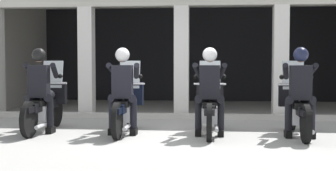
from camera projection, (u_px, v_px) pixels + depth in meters
ground_plane at (179, 115)px, 11.62m from camera, size 80.00×80.00×0.00m
station_building at (187, 36)px, 13.69m from camera, size 10.47×5.00×3.25m
kerb_strip at (180, 116)px, 10.80m from camera, size 9.97×0.24×0.12m
motorcycle_far_left at (45, 105)px, 8.93m from camera, size 0.62×2.04×1.35m
police_officer_far_left at (40, 83)px, 8.63m from camera, size 0.63×0.61×1.58m
motorcycle_center_left at (126, 106)px, 8.75m from camera, size 0.62×2.04×1.35m
police_officer_center_left at (123, 83)px, 8.44m from camera, size 0.63×0.61×1.58m
motorcycle_center_right at (210, 107)px, 8.59m from camera, size 0.62×2.04×1.35m
police_officer_center_right at (210, 84)px, 8.29m from camera, size 0.63×0.61×1.58m
motorcycle_far_right at (297, 108)px, 8.41m from camera, size 0.62×2.04×1.35m
police_officer_far_right at (300, 84)px, 8.10m from camera, size 0.63×0.61×1.58m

